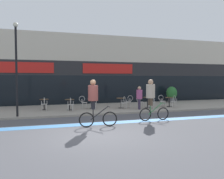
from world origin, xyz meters
name	(u,v)px	position (x,y,z in m)	size (l,w,h in m)	color
ground_plane	(94,135)	(0.00, 0.00, 0.00)	(120.00, 120.00, 0.00)	#4C4C51
sidewalk_slab	(73,109)	(0.00, 7.25, 0.06)	(40.00, 5.50, 0.12)	gray
storefront_facade	(66,71)	(0.00, 11.97, 2.99)	(40.00, 4.06, 6.02)	beige
bike_lane_stripe	(85,124)	(0.00, 2.16, 0.00)	(36.00, 0.70, 0.01)	#3D7AB7
bistro_table_0	(44,102)	(-1.94, 7.25, 0.63)	(0.61, 0.61, 0.72)	black
bistro_table_1	(69,102)	(-0.30, 6.53, 0.63)	(0.63, 0.63, 0.73)	black
bistro_table_2	(92,101)	(1.33, 6.94, 0.62)	(0.63, 0.63, 0.70)	black
bistro_table_3	(121,101)	(3.36, 6.48, 0.65)	(0.69, 0.69, 0.74)	black
bistro_table_4	(148,100)	(5.30, 6.11, 0.67)	(0.70, 0.70, 0.78)	black
bistro_table_5	(169,100)	(7.15, 6.19, 0.63)	(0.65, 0.65, 0.71)	black
cafe_chair_0_near	(44,103)	(-1.93, 6.63, 0.64)	(0.44, 0.59, 0.90)	#B7B2AD
cafe_chair_1_near	(70,103)	(-0.30, 5.90, 0.64)	(0.40, 0.58, 0.90)	#B7B2AD
cafe_chair_2_near	(94,102)	(1.32, 6.32, 0.64)	(0.45, 0.60, 0.90)	#B7B2AD
cafe_chair_2_side	(83,101)	(0.71, 6.95, 0.64)	(0.59, 0.44, 0.90)	#B7B2AD
cafe_chair_3_near	(124,102)	(3.35, 5.85, 0.64)	(0.41, 0.58, 0.90)	#B7B2AD
cafe_chair_3_side	(129,101)	(3.98, 6.47, 0.64)	(0.59, 0.44, 0.90)	#B7B2AD
cafe_chair_4_near	(152,102)	(5.30, 5.48, 0.64)	(0.40, 0.58, 0.90)	#B7B2AD
cafe_chair_4_side	(140,101)	(4.67, 6.10, 0.64)	(0.59, 0.44, 0.90)	#B7B2AD
cafe_chair_5_near	(174,101)	(7.14, 5.56, 0.64)	(0.45, 0.60, 0.90)	#B7B2AD
cafe_chair_5_side	(162,100)	(6.52, 6.20, 0.64)	(0.59, 0.43, 0.90)	#B7B2AD
planter_pot	(172,94)	(9.14, 9.06, 0.88)	(0.96, 0.96, 1.41)	#4C4C51
lamp_post	(16,63)	(-3.36, 4.85, 3.13)	(0.26, 0.26, 5.22)	black
cyclist_0	(151,96)	(3.54, 2.09, 1.30)	(1.74, 0.49, 2.20)	black
cyclist_1	(94,99)	(0.32, 1.45, 1.28)	(1.78, 0.54, 2.20)	black
pedestrian_near_end	(139,96)	(4.39, 5.54, 1.06)	(0.50, 0.50, 1.59)	#382D47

